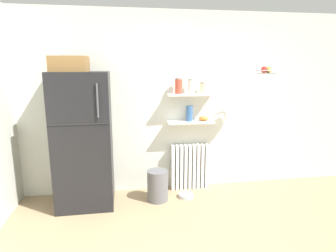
{
  "coord_description": "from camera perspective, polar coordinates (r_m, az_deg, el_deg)",
  "views": [
    {
      "loc": [
        -0.77,
        -2.09,
        1.84
      ],
      "look_at": [
        -0.17,
        1.6,
        1.05
      ],
      "focal_mm": 30.63,
      "sensor_mm": 36.0,
      "label": 1
    }
  ],
  "objects": [
    {
      "name": "vase",
      "position": [
        4.15,
        4.27,
        2.49
      ],
      "size": [
        0.1,
        0.1,
        0.22
      ],
      "primitive_type": "cylinder",
      "color": "#38609E",
      "rests_on": "wall_shelf_lower"
    },
    {
      "name": "refrigerator",
      "position": [
        3.9,
        -16.54,
        -2.13
      ],
      "size": [
        0.72,
        0.69,
        1.95
      ],
      "color": "black",
      "rests_on": "ground_plane"
    },
    {
      "name": "storage_jar_2",
      "position": [
        4.15,
        7.08,
        7.54
      ],
      "size": [
        0.11,
        0.11,
        0.16
      ],
      "color": "beige",
      "rests_on": "wall_shelf_upper"
    },
    {
      "name": "wall_shelf_lower",
      "position": [
        4.17,
        4.52,
        0.81
      ],
      "size": [
        0.68,
        0.22,
        0.02
      ],
      "primitive_type": "cube",
      "color": "white"
    },
    {
      "name": "back_wall",
      "position": [
        4.24,
        1.35,
        4.63
      ],
      "size": [
        7.04,
        0.1,
        2.6
      ],
      "primitive_type": "cube",
      "color": "silver",
      "rests_on": "ground_plane"
    },
    {
      "name": "trash_bin",
      "position": [
        4.05,
        -2.08,
        -11.75
      ],
      "size": [
        0.29,
        0.29,
        0.43
      ],
      "primitive_type": "cylinder",
      "color": "slate",
      "rests_on": "ground_plane"
    },
    {
      "name": "radiator",
      "position": [
        4.39,
        4.28,
        -8.02
      ],
      "size": [
        0.56,
        0.12,
        0.69
      ],
      "color": "white",
      "rests_on": "ground_plane"
    },
    {
      "name": "storage_jar_0",
      "position": [
        4.07,
        2.14,
        7.98
      ],
      "size": [
        0.1,
        0.1,
        0.22
      ],
      "color": "#C64C38",
      "rests_on": "wall_shelf_upper"
    },
    {
      "name": "wall_shelf_upper",
      "position": [
        4.12,
        4.61,
        6.28
      ],
      "size": [
        0.68,
        0.22,
        0.02
      ],
      "primitive_type": "cube",
      "color": "white"
    },
    {
      "name": "pet_food_bowl",
      "position": [
        4.21,
        3.59,
        -13.62
      ],
      "size": [
        0.21,
        0.21,
        0.05
      ],
      "primitive_type": "cylinder",
      "color": "#B7B7BC",
      "rests_on": "ground_plane"
    },
    {
      "name": "storage_jar_1",
      "position": [
        4.11,
        4.64,
        7.87
      ],
      "size": [
        0.09,
        0.09,
        0.21
      ],
      "color": "silver",
      "rests_on": "wall_shelf_upper"
    },
    {
      "name": "shelf_bowl",
      "position": [
        4.22,
        7.09,
        1.49
      ],
      "size": [
        0.14,
        0.14,
        0.06
      ],
      "primitive_type": "ellipsoid",
      "color": "orange",
      "rests_on": "wall_shelf_lower"
    },
    {
      "name": "ground_plane",
      "position": [
        3.27,
        6.61,
        -22.42
      ],
      "size": [
        7.04,
        7.04,
        0.0
      ],
      "primitive_type": "plane",
      "color": "#9E8460"
    },
    {
      "name": "hanging_fruit_basket",
      "position": [
        4.1,
        19.0,
        10.36
      ],
      "size": [
        0.32,
        0.32,
        0.1
      ],
      "color": "#B2B2B7"
    }
  ]
}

